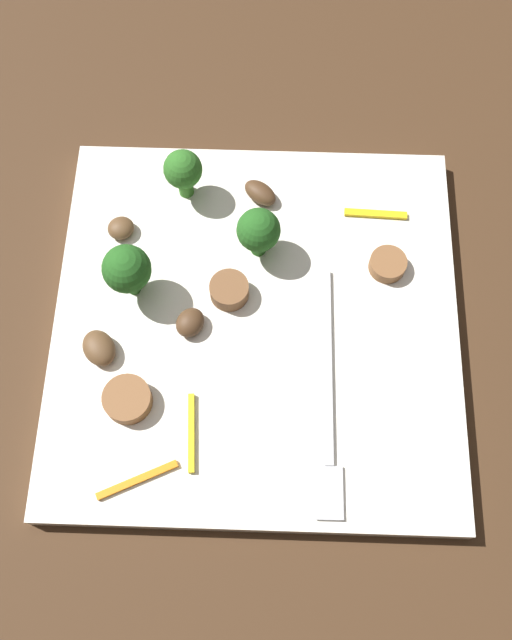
# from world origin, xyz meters

# --- Properties ---
(ground_plane) EXTENTS (1.40, 1.40, 0.00)m
(ground_plane) POSITION_xyz_m (0.00, 0.00, 0.00)
(ground_plane) COLOR #422B19
(plate) EXTENTS (0.29, 0.29, 0.02)m
(plate) POSITION_xyz_m (0.00, 0.00, 0.01)
(plate) COLOR white
(plate) RESTS_ON ground_plane
(fork) EXTENTS (0.18, 0.02, 0.00)m
(fork) POSITION_xyz_m (0.06, 0.05, 0.02)
(fork) COLOR silver
(fork) RESTS_ON plate
(broccoli_floret_0) EXTENTS (0.03, 0.03, 0.05)m
(broccoli_floret_0) POSITION_xyz_m (-0.11, -0.06, 0.05)
(broccoli_floret_0) COLOR #347525
(broccoli_floret_0) RESTS_ON plate
(broccoli_floret_1) EXTENTS (0.03, 0.03, 0.05)m
(broccoli_floret_1) POSITION_xyz_m (-0.06, -0.00, 0.04)
(broccoli_floret_1) COLOR #296420
(broccoli_floret_1) RESTS_ON plate
(broccoli_floret_2) EXTENTS (0.03, 0.03, 0.05)m
(broccoli_floret_2) POSITION_xyz_m (-0.02, -0.09, 0.05)
(broccoli_floret_2) COLOR #296420
(broccoli_floret_2) RESTS_ON plate
(sausage_slice_0) EXTENTS (0.03, 0.03, 0.01)m
(sausage_slice_0) POSITION_xyz_m (-0.02, -0.02, 0.02)
(sausage_slice_0) COLOR brown
(sausage_slice_0) RESTS_ON plate
(sausage_slice_1) EXTENTS (0.04, 0.04, 0.01)m
(sausage_slice_1) POSITION_xyz_m (-0.05, 0.10, 0.02)
(sausage_slice_1) COLOR brown
(sausage_slice_1) RESTS_ON plate
(sausage_slice_2) EXTENTS (0.05, 0.05, 0.01)m
(sausage_slice_2) POSITION_xyz_m (0.06, -0.09, 0.02)
(sausage_slice_2) COLOR brown
(sausage_slice_2) RESTS_ON plate
(mushroom_0) EXTENTS (0.02, 0.03, 0.01)m
(mushroom_0) POSITION_xyz_m (-0.07, -0.10, 0.02)
(mushroom_0) COLOR brown
(mushroom_0) RESTS_ON plate
(mushroom_1) EXTENTS (0.04, 0.03, 0.01)m
(mushroom_1) POSITION_xyz_m (0.03, -0.11, 0.02)
(mushroom_1) COLOR brown
(mushroom_1) RESTS_ON plate
(mushroom_2) EXTENTS (0.03, 0.03, 0.01)m
(mushroom_2) POSITION_xyz_m (-0.10, 0.00, 0.02)
(mushroom_2) COLOR #4C331E
(mushroom_2) RESTS_ON plate
(mushroom_3) EXTENTS (0.03, 0.03, 0.01)m
(mushroom_3) POSITION_xyz_m (0.01, -0.05, 0.02)
(mushroom_3) COLOR #4C331E
(mushroom_3) RESTS_ON plate
(pepper_strip_0) EXTENTS (0.01, 0.05, 0.00)m
(pepper_strip_0) POSITION_xyz_m (-0.09, 0.09, 0.02)
(pepper_strip_0) COLOR yellow
(pepper_strip_0) RESTS_ON plate
(pepper_strip_1) EXTENTS (0.05, 0.01, 0.00)m
(pepper_strip_1) POSITION_xyz_m (0.08, -0.04, 0.02)
(pepper_strip_1) COLOR yellow
(pepper_strip_1) RESTS_ON plate
(pepper_strip_2) EXTENTS (0.03, 0.05, 0.00)m
(pepper_strip_2) POSITION_xyz_m (0.12, -0.08, 0.02)
(pepper_strip_2) COLOR orange
(pepper_strip_2) RESTS_ON plate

